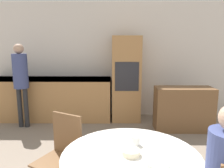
% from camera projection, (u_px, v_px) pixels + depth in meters
% --- Properties ---
extents(wall_back, '(6.87, 0.05, 2.60)m').
position_uv_depth(wall_back, '(110.00, 60.00, 5.04)').
color(wall_back, silver).
rests_on(wall_back, ground_plane).
extents(kitchen_counter, '(2.60, 0.60, 0.93)m').
position_uv_depth(kitchen_counter, '(52.00, 98.00, 4.86)').
color(kitchen_counter, '#AD7A47').
rests_on(kitchen_counter, ground_plane).
extents(oven_unit, '(0.61, 0.59, 1.84)m').
position_uv_depth(oven_unit, '(126.00, 79.00, 4.77)').
color(oven_unit, '#AD7A47').
rests_on(oven_unit, ground_plane).
extents(sideboard, '(1.10, 0.45, 0.85)m').
position_uv_depth(sideboard, '(183.00, 109.00, 4.26)').
color(sideboard, brown).
rests_on(sideboard, ground_plane).
extents(chair_far_left, '(0.54, 0.54, 0.93)m').
position_uv_depth(chair_far_left, '(62.00, 152.00, 2.35)').
color(chair_far_left, brown).
rests_on(chair_far_left, ground_plane).
extents(person_standing, '(0.29, 0.29, 1.68)m').
position_uv_depth(person_standing, '(21.00, 76.00, 4.29)').
color(person_standing, '#262628').
rests_on(person_standing, ground_plane).
extents(cup, '(0.08, 0.08, 0.08)m').
position_uv_depth(cup, '(136.00, 141.00, 2.00)').
color(cup, white).
rests_on(cup, dining_table).
extents(bowl_near, '(0.17, 0.17, 0.04)m').
position_uv_depth(bowl_near, '(158.00, 165.00, 1.63)').
color(bowl_near, silver).
rests_on(bowl_near, dining_table).
extents(bowl_centre, '(0.16, 0.16, 0.05)m').
position_uv_depth(bowl_centre, '(131.00, 152.00, 1.82)').
color(bowl_centre, beige).
rests_on(bowl_centre, dining_table).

